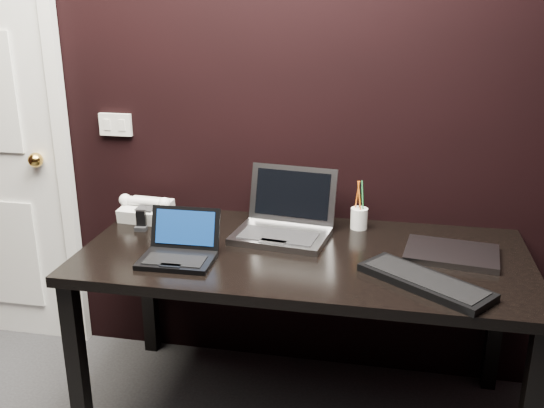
% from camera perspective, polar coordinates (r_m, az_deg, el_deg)
% --- Properties ---
extents(wall_back, '(4.00, 0.00, 4.00)m').
position_cam_1_polar(wall_back, '(2.62, -2.13, 10.88)').
color(wall_back, black).
rests_on(wall_back, ground).
extents(wall_switch, '(0.15, 0.02, 0.10)m').
position_cam_1_polar(wall_switch, '(2.84, -14.52, 7.25)').
color(wall_switch, silver).
rests_on(wall_switch, wall_back).
extents(desk, '(1.70, 0.80, 0.74)m').
position_cam_1_polar(desk, '(2.36, 2.95, -6.21)').
color(desk, black).
rests_on(desk, ground).
extents(netbook, '(0.27, 0.24, 0.17)m').
position_cam_1_polar(netbook, '(2.27, -8.73, -4.34)').
color(netbook, black).
rests_on(netbook, desk).
extents(silver_laptop, '(0.41, 0.38, 0.26)m').
position_cam_1_polar(silver_laptop, '(2.47, 1.13, -1.89)').
color(silver_laptop, '#96969B').
rests_on(silver_laptop, desk).
extents(ext_keyboard, '(0.46, 0.40, 0.03)m').
position_cam_1_polar(ext_keyboard, '(2.12, 14.19, -7.09)').
color(ext_keyboard, black).
rests_on(ext_keyboard, desk).
extents(closed_laptop, '(0.37, 0.29, 0.02)m').
position_cam_1_polar(closed_laptop, '(2.38, 16.55, -4.48)').
color(closed_laptop, gray).
rests_on(closed_laptop, desk).
extents(desk_phone, '(0.24, 0.20, 0.12)m').
position_cam_1_polar(desk_phone, '(2.71, -11.77, -0.51)').
color(desk_phone, silver).
rests_on(desk_phone, desk).
extents(mobile_phone, '(0.05, 0.04, 0.08)m').
position_cam_1_polar(mobile_phone, '(2.59, -12.21, -1.74)').
color(mobile_phone, black).
rests_on(mobile_phone, desk).
extents(pen_cup, '(0.09, 0.09, 0.21)m').
position_cam_1_polar(pen_cup, '(2.57, 8.20, -1.26)').
color(pen_cup, white).
rests_on(pen_cup, desk).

